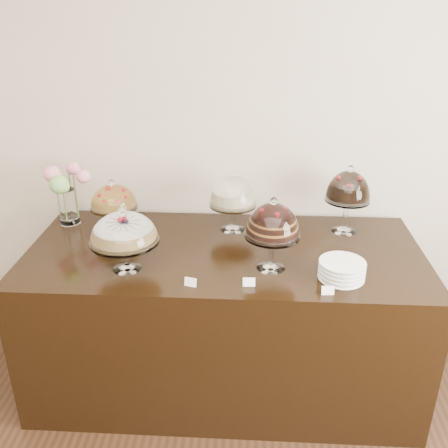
# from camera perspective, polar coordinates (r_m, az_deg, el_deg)

# --- Properties ---
(wall_back) EXTENTS (5.00, 0.04, 3.00)m
(wall_back) POSITION_cam_1_polar(r_m,az_deg,el_deg) (3.10, 4.01, 11.69)
(wall_back) COLOR #BEAF99
(wall_back) RESTS_ON ground
(display_counter) EXTENTS (2.20, 1.00, 0.90)m
(display_counter) POSITION_cam_1_polar(r_m,az_deg,el_deg) (3.03, 0.06, -10.50)
(display_counter) COLOR black
(display_counter) RESTS_ON ground
(cake_stand_sugar_sponge) EXTENTS (0.35, 0.35, 0.35)m
(cake_stand_sugar_sponge) POSITION_cam_1_polar(r_m,az_deg,el_deg) (2.55, -11.39, -0.71)
(cake_stand_sugar_sponge) COLOR white
(cake_stand_sugar_sponge) RESTS_ON display_counter
(cake_stand_choco_layer) EXTENTS (0.28, 0.28, 0.40)m
(cake_stand_choco_layer) POSITION_cam_1_polar(r_m,az_deg,el_deg) (2.50, 5.60, 0.12)
(cake_stand_choco_layer) COLOR white
(cake_stand_choco_layer) RESTS_ON display_counter
(cake_stand_cheesecake) EXTENTS (0.28, 0.28, 0.38)m
(cake_stand_cheesecake) POSITION_cam_1_polar(r_m,az_deg,el_deg) (2.94, 1.03, 3.54)
(cake_stand_cheesecake) COLOR white
(cake_stand_cheesecake) RESTS_ON display_counter
(cake_stand_dark_choco) EXTENTS (0.27, 0.27, 0.41)m
(cake_stand_dark_choco) POSITION_cam_1_polar(r_m,az_deg,el_deg) (2.99, 14.03, 3.90)
(cake_stand_dark_choco) COLOR white
(cake_stand_dark_choco) RESTS_ON display_counter
(cake_stand_fruit_tart) EXTENTS (0.28, 0.28, 0.32)m
(cake_stand_fruit_tart) POSITION_cam_1_polar(r_m,az_deg,el_deg) (3.03, -12.54, 2.82)
(cake_stand_fruit_tart) COLOR white
(cake_stand_fruit_tart) RESTS_ON display_counter
(flower_vase) EXTENTS (0.28, 0.36, 0.37)m
(flower_vase) POSITION_cam_1_polar(r_m,az_deg,el_deg) (3.17, -17.70, 3.74)
(flower_vase) COLOR white
(flower_vase) RESTS_ON display_counter
(plate_stack) EXTENTS (0.22, 0.22, 0.09)m
(plate_stack) POSITION_cam_1_polar(r_m,az_deg,el_deg) (2.56, 13.31, -5.16)
(plate_stack) COLOR white
(plate_stack) RESTS_ON display_counter
(price_card_left) EXTENTS (0.06, 0.03, 0.04)m
(price_card_left) POSITION_cam_1_polar(r_m,az_deg,el_deg) (2.45, -3.86, -6.64)
(price_card_left) COLOR white
(price_card_left) RESTS_ON display_counter
(price_card_right) EXTENTS (0.06, 0.02, 0.04)m
(price_card_right) POSITION_cam_1_polar(r_m,az_deg,el_deg) (2.43, 11.78, -7.45)
(price_card_right) COLOR white
(price_card_right) RESTS_ON display_counter
(price_card_extra) EXTENTS (0.06, 0.02, 0.04)m
(price_card_extra) POSITION_cam_1_polar(r_m,az_deg,el_deg) (2.45, 2.87, -6.65)
(price_card_extra) COLOR white
(price_card_extra) RESTS_ON display_counter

